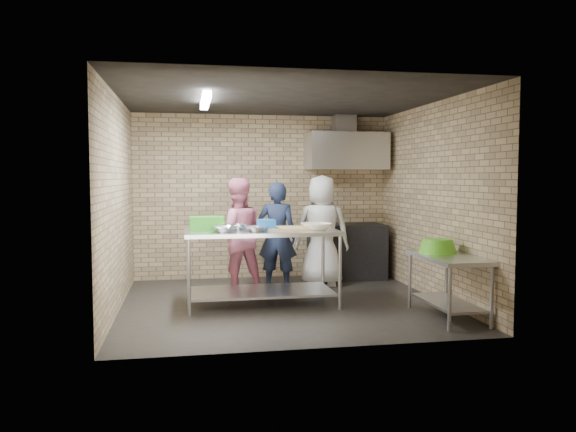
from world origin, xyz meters
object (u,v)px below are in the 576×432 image
object	(u,v)px
green_crate	(207,223)
bottle_green	(369,157)
green_basin	(438,246)
woman_pink	(237,236)
bottle_red	(346,156)
prep_table	(262,268)
stove	(346,251)
man_navy	(277,236)
blue_tub	(266,225)
side_counter	(448,287)
woman_white	(322,231)

from	to	relation	value
green_crate	bottle_green	size ratio (longest dim) A/B	2.93
green_basin	woman_pink	distance (m)	2.84
bottle_red	prep_table	bearing A→B (deg)	-131.35
prep_table	bottle_green	xyz separation A→B (m)	(2.10, 1.93, 1.52)
stove	man_navy	world-z (taller)	man_navy
stove	blue_tub	distance (m)	2.47
side_counter	blue_tub	bearing A→B (deg)	154.79
green_crate	woman_white	bearing A→B (deg)	29.95
man_navy	bottle_green	bearing A→B (deg)	-130.87
side_counter	stove	world-z (taller)	stove
prep_table	green_crate	xyz separation A→B (m)	(-0.70, 0.12, 0.58)
side_counter	bottle_green	world-z (taller)	bottle_green
side_counter	woman_white	size ratio (longest dim) A/B	0.70
woman_pink	woman_white	bearing A→B (deg)	-174.03
blue_tub	woman_pink	size ratio (longest dim) A/B	0.13
bottle_green	woman_pink	bearing A→B (deg)	-154.54
bottle_red	bottle_green	xyz separation A→B (m)	(0.40, 0.00, -0.01)
green_crate	bottle_red	size ratio (longest dim) A/B	2.44
prep_table	stove	world-z (taller)	prep_table
man_navy	woman_pink	xyz separation A→B (m)	(-0.62, -0.15, 0.03)
side_counter	stove	size ratio (longest dim) A/B	1.00
green_crate	stove	bearing A→B (deg)	33.74
blue_tub	woman_white	distance (m)	1.65
prep_table	woman_white	world-z (taller)	woman_white
man_navy	woman_white	size ratio (longest dim) A/B	0.94
bottle_green	man_navy	xyz separation A→B (m)	(-1.73, -0.97, -1.21)
bottle_red	bottle_green	size ratio (longest dim) A/B	1.20
side_counter	woman_white	world-z (taller)	woman_white
stove	green_crate	size ratio (longest dim) A/B	2.73
bottle_green	woman_pink	distance (m)	2.86
prep_table	green_crate	world-z (taller)	green_crate
side_counter	green_crate	xyz separation A→B (m)	(-2.80, 1.18, 0.70)
woman_white	man_navy	bearing A→B (deg)	29.99
stove	woman_white	xyz separation A→B (m)	(-0.55, -0.53, 0.40)
stove	man_navy	size ratio (longest dim) A/B	0.75
prep_table	side_counter	xyz separation A→B (m)	(2.10, -1.06, -0.12)
green_basin	bottle_green	bearing A→B (deg)	89.58
bottle_red	woman_white	bearing A→B (deg)	-127.86
side_counter	green_crate	bearing A→B (deg)	157.07
bottle_red	woman_pink	distance (m)	2.54
prep_table	green_basin	xyz separation A→B (m)	(2.08, -0.81, 0.34)
green_crate	bottle_green	bearing A→B (deg)	32.88
woman_pink	bottle_green	bearing A→B (deg)	-162.92
side_counter	green_basin	bearing A→B (deg)	94.57
blue_tub	man_navy	xyz separation A→B (m)	(0.31, 1.06, -0.26)
bottle_red	green_basin	bearing A→B (deg)	-82.10
blue_tub	bottle_red	bearing A→B (deg)	50.93
side_counter	bottle_red	size ratio (longest dim) A/B	6.67
stove	woman_white	world-z (taller)	woman_white
man_navy	green_basin	bearing A→B (deg)	153.91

